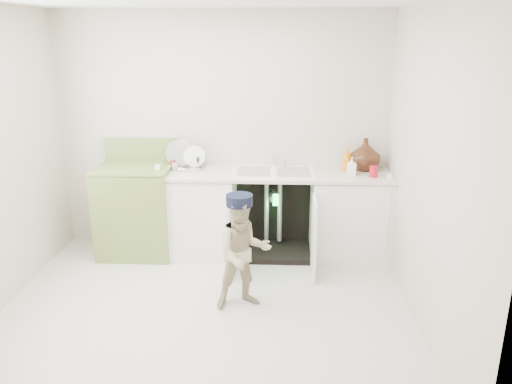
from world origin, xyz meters
TOP-DOWN VIEW (x-y plane):
  - ground at (0.00, 0.00)m, footprint 3.50×3.50m
  - room_shell at (0.00, 0.00)m, footprint 6.00×5.50m
  - counter_run at (0.58, 1.21)m, footprint 2.44×1.02m
  - avocado_stove at (-0.89, 1.18)m, footprint 0.76×0.65m
  - repair_worker at (0.32, 0.11)m, footprint 0.59×1.01m

SIDE VIEW (x-z plane):
  - ground at x=0.00m, z-range 0.00..0.00m
  - counter_run at x=0.58m, z-range -0.14..1.09m
  - avocado_stove at x=-0.89m, z-range -0.10..1.08m
  - repair_worker at x=0.32m, z-range 0.00..1.01m
  - room_shell at x=0.00m, z-range 0.62..1.88m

